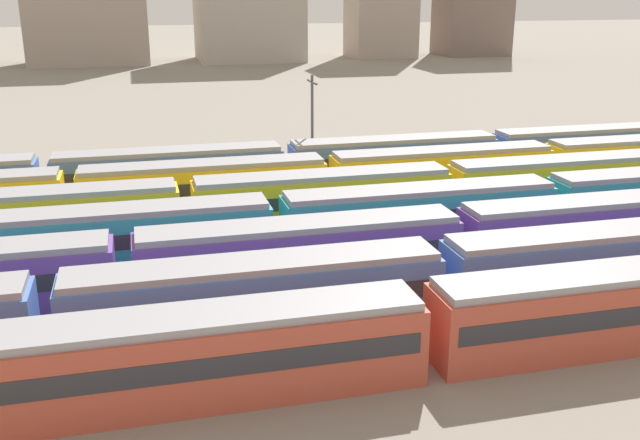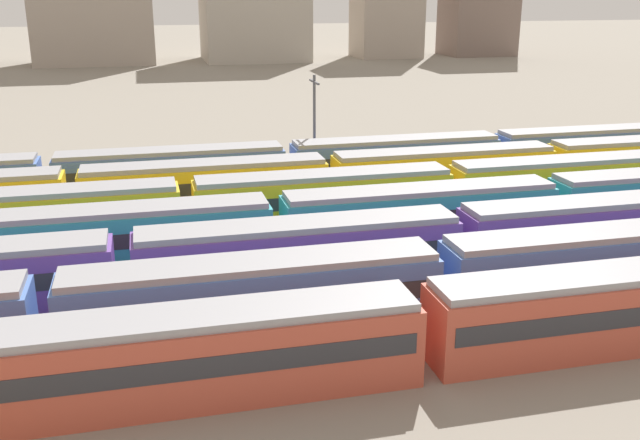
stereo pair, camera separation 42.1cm
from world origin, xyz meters
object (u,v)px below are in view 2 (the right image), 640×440
Objects in this scene: train_track_0 at (422,329)px; catenary_pole_1 at (314,120)px; train_track_4 at (324,198)px; train_track_2 at (300,253)px; train_track_6 at (396,159)px; train_track_5 at (329,179)px; train_track_1 at (604,262)px.

catenary_pole_1 reaches higher than train_track_0.
catenary_pole_1 reaches higher than train_track_4.
train_track_6 is (12.95, 20.80, 0.00)m from train_track_2.
catenary_pole_1 reaches higher than train_track_5.
train_track_4 is (-11.56, 15.60, -0.00)m from train_track_1.
train_track_0 and train_track_4 have the same top height.
train_track_2 is 1.00× the size of train_track_4.
train_track_5 is at bearing 71.45° from train_track_4.
train_track_6 is 7.80m from catenary_pole_1.
train_track_4 is at bearing -108.55° from train_track_5.
train_track_0 is 20.82m from train_track_4.
train_track_5 is at bearing 84.32° from train_track_0.
train_track_4 is 13.73m from train_track_6.
train_track_1 is at bearing -72.90° from catenary_pole_1.
train_track_1 is 26.13m from train_track_6.
catenary_pole_1 is at bearing 153.15° from train_track_6.
train_track_4 is 0.75× the size of train_track_5.
train_track_4 and train_track_6 have the same top height.
train_track_4 is (3.98, 10.40, 0.00)m from train_track_2.
catenary_pole_1 is at bearing 84.35° from train_track_0.
train_track_2 and train_track_6 have the same top height.
train_track_1 is 1.68× the size of train_track_2.
train_track_2 is 11.14m from train_track_4.
train_track_4 is 14.21m from catenary_pole_1.
train_track_1 is at bearing -18.50° from train_track_2.
train_track_6 is (9.81, 31.20, 0.00)m from train_track_0.
catenary_pole_1 is at bearing 107.10° from train_track_1.
train_track_4 is 0.60× the size of train_track_6.
catenary_pole_1 is (-6.41, 3.24, 3.05)m from train_track_6.
train_track_0 is 0.80× the size of train_track_6.
train_track_0 is at bearing -157.25° from train_track_1.
train_track_5 is (1.74, 5.20, 0.00)m from train_track_4.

